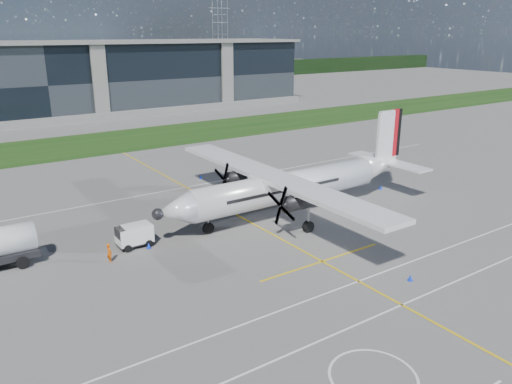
% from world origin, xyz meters
% --- Properties ---
extents(ground, '(400.00, 400.00, 0.00)m').
position_xyz_m(ground, '(0.00, 40.00, 0.00)').
color(ground, '#64625F').
rests_on(ground, ground).
extents(grass_strip, '(400.00, 18.00, 0.04)m').
position_xyz_m(grass_strip, '(0.00, 48.00, 0.02)').
color(grass_strip, '#163B10').
rests_on(grass_strip, ground).
extents(terminal_building, '(120.00, 20.00, 15.00)m').
position_xyz_m(terminal_building, '(0.00, 80.00, 7.50)').
color(terminal_building, black).
rests_on(terminal_building, ground).
extents(pylon_east, '(9.00, 4.60, 30.00)m').
position_xyz_m(pylon_east, '(85.00, 150.00, 15.00)').
color(pylon_east, gray).
rests_on(pylon_east, ground).
extents(yellow_taxiway_centerline, '(0.20, 70.00, 0.01)m').
position_xyz_m(yellow_taxiway_centerline, '(3.00, 10.00, 0.01)').
color(yellow_taxiway_centerline, yellow).
rests_on(yellow_taxiway_centerline, ground).
extents(white_lane_line, '(90.00, 0.15, 0.01)m').
position_xyz_m(white_lane_line, '(0.00, -14.00, 0.01)').
color(white_lane_line, white).
rests_on(white_lane_line, ground).
extents(turboprop_aircraft, '(29.77, 30.88, 9.26)m').
position_xyz_m(turboprop_aircraft, '(8.23, 4.11, 4.63)').
color(turboprop_aircraft, white).
rests_on(turboprop_aircraft, ground).
extents(baggage_tug, '(3.10, 1.86, 1.86)m').
position_xyz_m(baggage_tug, '(-8.18, 5.22, 0.93)').
color(baggage_tug, white).
rests_on(baggage_tug, ground).
extents(ground_crew_person, '(0.61, 0.79, 1.79)m').
position_xyz_m(ground_crew_person, '(-10.95, 3.43, 0.90)').
color(ground_crew_person, '#F25907').
rests_on(ground_crew_person, ground).
extents(safety_cone_stbdwing, '(0.36, 0.36, 0.50)m').
position_xyz_m(safety_cone_stbdwing, '(6.15, 20.20, 0.25)').
color(safety_cone_stbdwing, '#0D33DE').
rests_on(safety_cone_stbdwing, ground).
extents(safety_cone_portwing, '(0.36, 0.36, 0.50)m').
position_xyz_m(safety_cone_portwing, '(6.22, -12.03, 0.25)').
color(safety_cone_portwing, '#0D33DE').
rests_on(safety_cone_portwing, ground).
extents(safety_cone_nose_stbd, '(0.36, 0.36, 0.50)m').
position_xyz_m(safety_cone_nose_stbd, '(-6.29, 6.06, 0.25)').
color(safety_cone_nose_stbd, '#0D33DE').
rests_on(safety_cone_nose_stbd, ground).
extents(safety_cone_fwd, '(0.36, 0.36, 0.50)m').
position_xyz_m(safety_cone_fwd, '(-7.40, 4.14, 0.25)').
color(safety_cone_fwd, '#0D33DE').
rests_on(safety_cone_fwd, ground).
extents(safety_cone_tail, '(0.36, 0.36, 0.50)m').
position_xyz_m(safety_cone_tail, '(21.30, 4.64, 0.25)').
color(safety_cone_tail, '#0D33DE').
rests_on(safety_cone_tail, ground).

